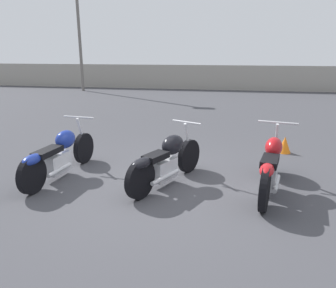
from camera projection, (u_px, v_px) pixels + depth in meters
ground_plane at (164, 188)px, 5.48m from camera, size 60.00×60.00×0.00m
fence_back at (211, 78)px, 18.82m from camera, size 40.00×0.04×1.40m
light_pole_left at (78, 9)px, 17.45m from camera, size 0.70×0.35×7.34m
motorcycle_slot_0 at (59, 155)px, 5.85m from camera, size 0.66×2.18×0.98m
motorcycle_slot_1 at (166, 160)px, 5.52m from camera, size 1.01×1.90×0.99m
motorcycle_slot_2 at (271, 166)px, 5.22m from camera, size 0.76×2.12×1.04m
traffic_cone_near at (285, 145)px, 7.33m from camera, size 0.29×0.29×0.37m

